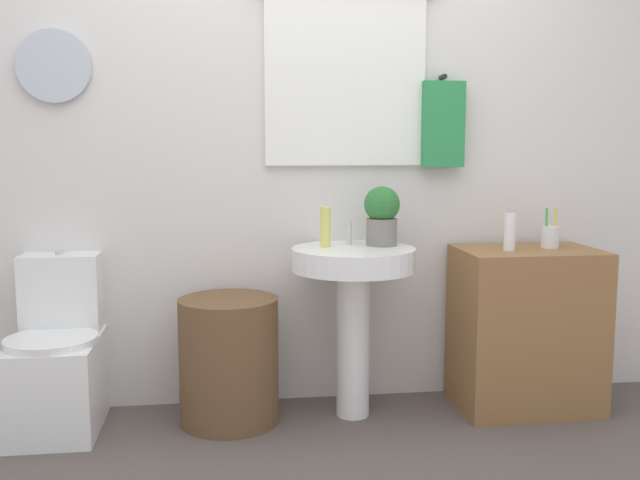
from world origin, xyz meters
The scene contains 10 objects.
back_wall centered at (0.00, 1.15, 1.31)m, with size 4.40×0.18×2.60m.
toilet centered at (-1.06, 0.88, 0.29)m, with size 0.38×0.51×0.77m.
laundry_hamper centered at (-0.32, 0.85, 0.28)m, with size 0.44×0.44×0.56m, color brown.
pedestal_sink centered at (0.24, 0.85, 0.60)m, with size 0.55×0.55×0.77m.
faucet centered at (0.24, 0.97, 0.82)m, with size 0.03×0.03×0.10m, color silver.
wooden_cabinet centered at (1.06, 0.85, 0.38)m, with size 0.63×0.44×0.75m, color olive.
soap_bottle centered at (0.12, 0.90, 0.86)m, with size 0.05×0.05×0.18m, color #DBD166.
potted_plant centered at (0.38, 0.91, 0.92)m, with size 0.16×0.16×0.27m.
lotion_bottle centered at (0.95, 0.81, 0.84)m, with size 0.05×0.05×0.17m, color white.
toothbrush_cup centered at (1.17, 0.87, 0.80)m, with size 0.08×0.08×0.19m.
Camera 1 is at (-0.33, -2.23, 1.22)m, focal length 39.96 mm.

